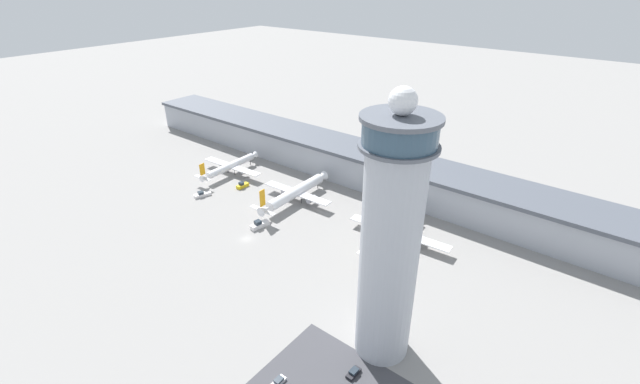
% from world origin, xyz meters
% --- Properties ---
extents(ground_plane, '(1000.00, 1000.00, 0.00)m').
position_xyz_m(ground_plane, '(0.00, 0.00, 0.00)').
color(ground_plane, gray).
extents(terminal_building, '(275.83, 25.00, 16.09)m').
position_xyz_m(terminal_building, '(0.00, 70.00, 8.14)').
color(terminal_building, '#A3A8B2').
rests_on(terminal_building, ground).
extents(control_tower, '(17.29, 17.29, 70.38)m').
position_xyz_m(control_tower, '(66.91, -13.25, 33.74)').
color(control_tower, '#ADB2BC').
rests_on(control_tower, ground).
extents(airplane_gate_alpha, '(35.51, 36.92, 11.70)m').
position_xyz_m(airplane_gate_alpha, '(-48.89, 35.33, 4.35)').
color(airplane_gate_alpha, white).
rests_on(airplane_gate_alpha, ground).
extents(airplane_gate_bravo, '(34.27, 43.13, 13.93)m').
position_xyz_m(airplane_gate_bravo, '(-4.87, 33.86, 4.51)').
color(airplane_gate_bravo, white).
rests_on(airplane_gate_bravo, ground).
extents(airplane_gate_charlie, '(40.21, 41.81, 12.56)m').
position_xyz_m(airplane_gate_charlie, '(45.39, 34.15, 3.92)').
color(airplane_gate_charlie, white).
rests_on(airplane_gate_charlie, ground).
extents(service_truck_catering, '(4.79, 7.99, 2.45)m').
position_xyz_m(service_truck_catering, '(-41.15, 11.50, 0.85)').
color(service_truck_catering, black).
rests_on(service_truck_catering, ground).
extents(service_truck_fuel, '(2.55, 6.15, 2.83)m').
position_xyz_m(service_truck_fuel, '(-33.54, 28.71, 0.98)').
color(service_truck_fuel, black).
rests_on(service_truck_fuel, ground).
extents(service_truck_baggage, '(3.85, 8.16, 3.17)m').
position_xyz_m(service_truck_baggage, '(-2.15, 8.97, 1.11)').
color(service_truck_baggage, black).
rests_on(service_truck_baggage, ground).
extents(car_black_suv, '(1.93, 4.03, 1.35)m').
position_xyz_m(car_black_suv, '(53.28, -39.06, 0.52)').
color(car_black_suv, black).
rests_on(car_black_suv, ground).
extents(car_yellow_taxi, '(2.05, 4.43, 1.51)m').
position_xyz_m(car_yellow_taxi, '(66.36, -25.48, 0.58)').
color(car_yellow_taxi, black).
rests_on(car_yellow_taxi, ground).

